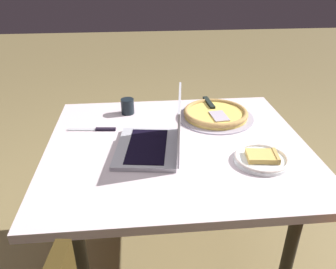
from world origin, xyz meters
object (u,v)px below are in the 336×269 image
object	(u,v)px
dining_table	(177,158)
pizza_plate	(262,158)
laptop	(157,140)
drink_cup	(128,106)
table_knife	(97,129)
pizza_tray	(216,114)

from	to	relation	value
dining_table	pizza_plate	distance (m)	0.36
laptop	drink_cup	world-z (taller)	laptop
pizza_plate	drink_cup	size ratio (longest dim) A/B	2.75
pizza_plate	table_knife	xyz separation A→B (m)	(0.66, -0.33, -0.01)
pizza_tray	table_knife	distance (m)	0.57
dining_table	drink_cup	distance (m)	0.41
dining_table	table_knife	bearing A→B (deg)	-24.44
dining_table	laptop	distance (m)	0.15
dining_table	pizza_plate	xyz separation A→B (m)	(-0.31, 0.17, 0.08)
pizza_tray	drink_cup	xyz separation A→B (m)	(0.43, -0.09, 0.02)
dining_table	pizza_tray	size ratio (longest dim) A/B	2.95
laptop	pizza_tray	size ratio (longest dim) A/B	0.95
dining_table	pizza_tray	xyz separation A→B (m)	(-0.22, -0.24, 0.09)
laptop	table_knife	bearing A→B (deg)	-37.81
pizza_tray	laptop	bearing A→B (deg)	43.04
dining_table	table_knife	xyz separation A→B (m)	(0.35, -0.16, 0.07)
drink_cup	table_knife	bearing A→B (deg)	50.89
table_knife	dining_table	bearing A→B (deg)	155.56
laptop	table_knife	world-z (taller)	laptop
pizza_tray	drink_cup	size ratio (longest dim) A/B	4.84
laptop	pizza_plate	distance (m)	0.42
laptop	pizza_tray	world-z (taller)	laptop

